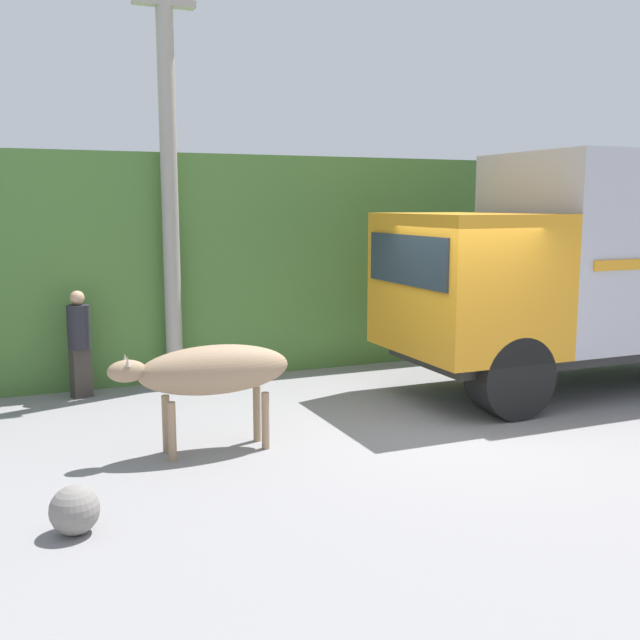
{
  "coord_description": "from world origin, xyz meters",
  "views": [
    {
      "loc": [
        -5.04,
        -7.89,
        2.8
      ],
      "look_at": [
        -1.46,
        0.54,
        1.37
      ],
      "focal_mm": 42.0,
      "sensor_mm": 36.0,
      "label": 1
    }
  ],
  "objects_px": {
    "cargo_truck": "(600,262)",
    "pedestrian_on_hill": "(79,339)",
    "utility_pole": "(169,168)",
    "brown_cow": "(211,372)",
    "roadside_rock": "(74,510)"
  },
  "relations": [
    {
      "from": "cargo_truck",
      "to": "utility_pole",
      "type": "distance_m",
      "value": 6.66
    },
    {
      "from": "cargo_truck",
      "to": "brown_cow",
      "type": "bearing_deg",
      "value": -170.85
    },
    {
      "from": "utility_pole",
      "to": "pedestrian_on_hill",
      "type": "bearing_deg",
      "value": -173.48
    },
    {
      "from": "brown_cow",
      "to": "roadside_rock",
      "type": "bearing_deg",
      "value": -131.41
    },
    {
      "from": "brown_cow",
      "to": "roadside_rock",
      "type": "distance_m",
      "value": 2.45
    },
    {
      "from": "cargo_truck",
      "to": "pedestrian_on_hill",
      "type": "xyz_separation_m",
      "value": [
        -7.41,
        2.36,
        -1.06
      ]
    },
    {
      "from": "brown_cow",
      "to": "utility_pole",
      "type": "bearing_deg",
      "value": 88.77
    },
    {
      "from": "pedestrian_on_hill",
      "to": "roadside_rock",
      "type": "relative_size",
      "value": 3.68
    },
    {
      "from": "cargo_truck",
      "to": "utility_pole",
      "type": "bearing_deg",
      "value": 159.73
    },
    {
      "from": "cargo_truck",
      "to": "utility_pole",
      "type": "xyz_separation_m",
      "value": [
        -6.0,
        2.52,
        1.4
      ]
    },
    {
      "from": "cargo_truck",
      "to": "roadside_rock",
      "type": "distance_m",
      "value": 8.45
    },
    {
      "from": "brown_cow",
      "to": "cargo_truck",
      "type": "bearing_deg",
      "value": 10.16
    },
    {
      "from": "cargo_truck",
      "to": "roadside_rock",
      "type": "bearing_deg",
      "value": -160.72
    },
    {
      "from": "cargo_truck",
      "to": "roadside_rock",
      "type": "xyz_separation_m",
      "value": [
        -7.92,
        -2.39,
        -1.71
      ]
    },
    {
      "from": "cargo_truck",
      "to": "brown_cow",
      "type": "relative_size",
      "value": 3.07
    }
  ]
}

